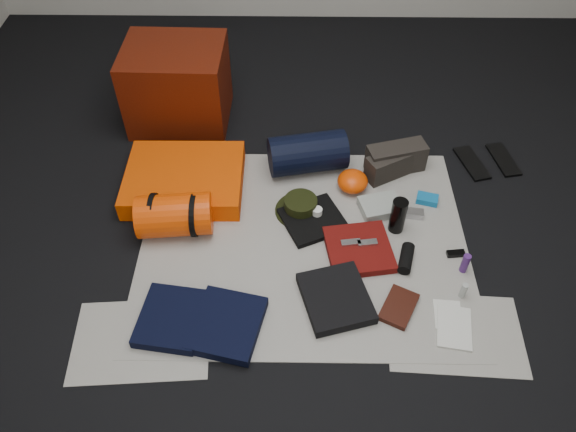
{
  "coord_description": "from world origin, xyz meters",
  "views": [
    {
      "loc": [
        -0.06,
        -1.77,
        2.14
      ],
      "look_at": [
        -0.08,
        0.09,
        0.1
      ],
      "focal_mm": 35.0,
      "sensor_mm": 36.0,
      "label": 1
    }
  ],
  "objects_px": {
    "sleeping_pad": "(185,179)",
    "stuff_sack": "(175,215)",
    "compact_camera": "(415,214)",
    "paperback_book": "(399,307)",
    "red_cabinet": "(178,85)",
    "navy_duffel": "(308,153)",
    "water_bottle": "(398,216)"
  },
  "relations": [
    {
      "from": "navy_duffel",
      "to": "water_bottle",
      "type": "distance_m",
      "value": 0.63
    },
    {
      "from": "sleeping_pad",
      "to": "compact_camera",
      "type": "bearing_deg",
      "value": -9.33
    },
    {
      "from": "paperback_book",
      "to": "water_bottle",
      "type": "bearing_deg",
      "value": 112.14
    },
    {
      "from": "navy_duffel",
      "to": "paperback_book",
      "type": "height_order",
      "value": "navy_duffel"
    },
    {
      "from": "sleeping_pad",
      "to": "paperback_book",
      "type": "bearing_deg",
      "value": -35.84
    },
    {
      "from": "navy_duffel",
      "to": "water_bottle",
      "type": "height_order",
      "value": "navy_duffel"
    },
    {
      "from": "compact_camera",
      "to": "paperback_book",
      "type": "distance_m",
      "value": 0.58
    },
    {
      "from": "red_cabinet",
      "to": "compact_camera",
      "type": "xyz_separation_m",
      "value": [
        1.31,
        -0.81,
        -0.21
      ]
    },
    {
      "from": "sleeping_pad",
      "to": "paperback_book",
      "type": "height_order",
      "value": "sleeping_pad"
    },
    {
      "from": "water_bottle",
      "to": "compact_camera",
      "type": "xyz_separation_m",
      "value": [
        0.11,
        0.09,
        -0.08
      ]
    },
    {
      "from": "compact_camera",
      "to": "paperback_book",
      "type": "bearing_deg",
      "value": -96.32
    },
    {
      "from": "red_cabinet",
      "to": "navy_duffel",
      "type": "distance_m",
      "value": 0.89
    },
    {
      "from": "water_bottle",
      "to": "compact_camera",
      "type": "bearing_deg",
      "value": 39.43
    },
    {
      "from": "red_cabinet",
      "to": "sleeping_pad",
      "type": "height_order",
      "value": "red_cabinet"
    },
    {
      "from": "stuff_sack",
      "to": "sleeping_pad",
      "type": "bearing_deg",
      "value": 89.94
    },
    {
      "from": "navy_duffel",
      "to": "compact_camera",
      "type": "xyz_separation_m",
      "value": [
        0.55,
        -0.36,
        -0.09
      ]
    },
    {
      "from": "sleeping_pad",
      "to": "navy_duffel",
      "type": "relative_size",
      "value": 1.47
    },
    {
      "from": "paperback_book",
      "to": "red_cabinet",
      "type": "bearing_deg",
      "value": 157.29
    },
    {
      "from": "sleeping_pad",
      "to": "stuff_sack",
      "type": "relative_size",
      "value": 1.7
    },
    {
      "from": "red_cabinet",
      "to": "sleeping_pad",
      "type": "relative_size",
      "value": 0.92
    },
    {
      "from": "sleeping_pad",
      "to": "compact_camera",
      "type": "height_order",
      "value": "sleeping_pad"
    },
    {
      "from": "compact_camera",
      "to": "paperback_book",
      "type": "height_order",
      "value": "compact_camera"
    },
    {
      "from": "sleeping_pad",
      "to": "navy_duffel",
      "type": "xyz_separation_m",
      "value": [
        0.66,
        0.16,
        0.05
      ]
    },
    {
      "from": "red_cabinet",
      "to": "navy_duffel",
      "type": "height_order",
      "value": "red_cabinet"
    },
    {
      "from": "water_bottle",
      "to": "navy_duffel",
      "type": "bearing_deg",
      "value": 134.81
    },
    {
      "from": "red_cabinet",
      "to": "stuff_sack",
      "type": "relative_size",
      "value": 1.57
    },
    {
      "from": "sleeping_pad",
      "to": "navy_duffel",
      "type": "distance_m",
      "value": 0.68
    },
    {
      "from": "sleeping_pad",
      "to": "stuff_sack",
      "type": "distance_m",
      "value": 0.31
    },
    {
      "from": "red_cabinet",
      "to": "water_bottle",
      "type": "bearing_deg",
      "value": -35.36
    },
    {
      "from": "sleeping_pad",
      "to": "stuff_sack",
      "type": "bearing_deg",
      "value": -90.06
    },
    {
      "from": "sleeping_pad",
      "to": "water_bottle",
      "type": "height_order",
      "value": "water_bottle"
    },
    {
      "from": "stuff_sack",
      "to": "compact_camera",
      "type": "relative_size",
      "value": 4.1
    }
  ]
}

